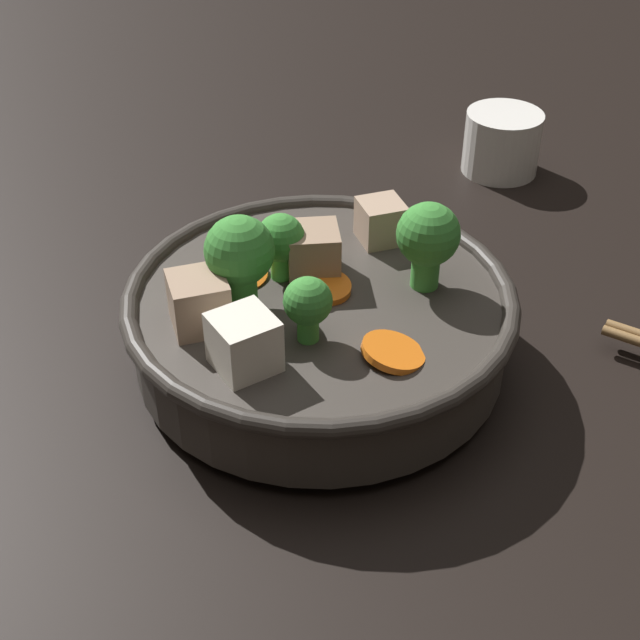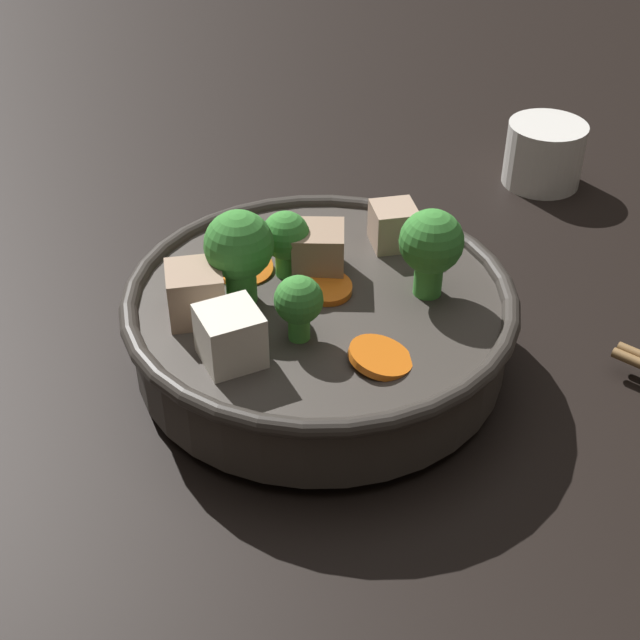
% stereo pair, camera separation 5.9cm
% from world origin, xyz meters
% --- Properties ---
extents(ground_plane, '(3.00, 3.00, 0.00)m').
position_xyz_m(ground_plane, '(0.00, 0.00, 0.00)').
color(ground_plane, black).
extents(stirfry_bowl, '(0.26, 0.26, 0.12)m').
position_xyz_m(stirfry_bowl, '(-0.00, -0.00, 0.04)').
color(stirfry_bowl, '#38332D').
rests_on(stirfry_bowl, ground_plane).
extents(tea_cup, '(0.07, 0.07, 0.06)m').
position_xyz_m(tea_cup, '(-0.07, 0.32, 0.03)').
color(tea_cup, white).
rests_on(tea_cup, ground_plane).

